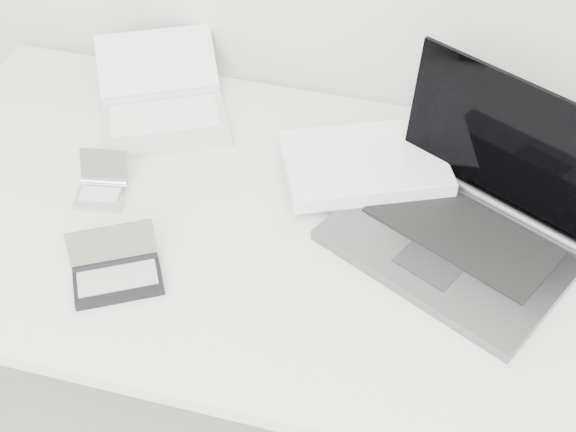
% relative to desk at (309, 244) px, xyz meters
% --- Properties ---
extents(desk, '(1.60, 0.80, 0.73)m').
position_rel_desk_xyz_m(desk, '(0.00, 0.00, 0.00)').
color(desk, white).
rests_on(desk, ground).
extents(laptop_large, '(0.62, 0.52, 0.28)m').
position_rel_desk_xyz_m(laptop_large, '(0.20, 0.09, 0.09)').
color(laptop_large, slate).
rests_on(laptop_large, desk).
extents(netbook_open_white, '(0.37, 0.40, 0.10)m').
position_rel_desk_xyz_m(netbook_open_white, '(-0.38, 0.24, 0.07)').
color(netbook_open_white, silver).
rests_on(netbook_open_white, desk).
extents(pda_silver, '(0.11, 0.11, 0.07)m').
position_rel_desk_xyz_m(pda_silver, '(-0.40, -0.02, 0.06)').
color(pda_silver, silver).
rests_on(pda_silver, desk).
extents(palmtop_charcoal, '(0.18, 0.17, 0.08)m').
position_rel_desk_xyz_m(palmtop_charcoal, '(-0.29, -0.21, 0.06)').
color(palmtop_charcoal, black).
rests_on(palmtop_charcoal, desk).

